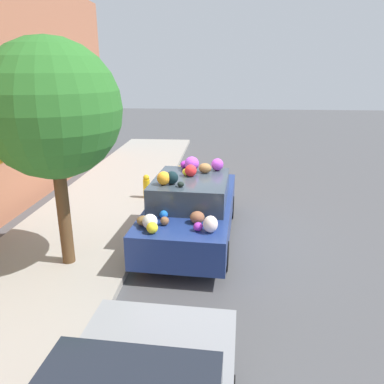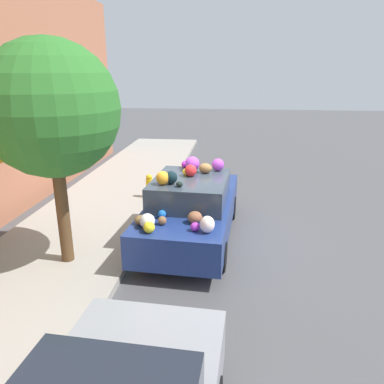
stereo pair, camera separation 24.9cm
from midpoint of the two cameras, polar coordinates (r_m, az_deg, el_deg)
name	(u,v)px [view 1 (the left image)]	position (r m, az deg, el deg)	size (l,w,h in m)	color
ground_plane	(192,237)	(8.85, -0.80, -6.94)	(60.00, 60.00, 0.00)	#4C4C4F
sidewalk_curb	(80,231)	(9.45, -17.42, -5.67)	(24.00, 3.20, 0.14)	#9E998E
street_tree	(52,110)	(7.12, -21.52, 11.50)	(2.43, 2.43, 4.17)	brown
fire_hydrant	(147,186)	(11.08, -7.58, 0.86)	(0.20, 0.20, 0.70)	gold
art_car	(192,207)	(8.51, -0.90, -2.26)	(4.53, 2.06, 1.84)	navy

